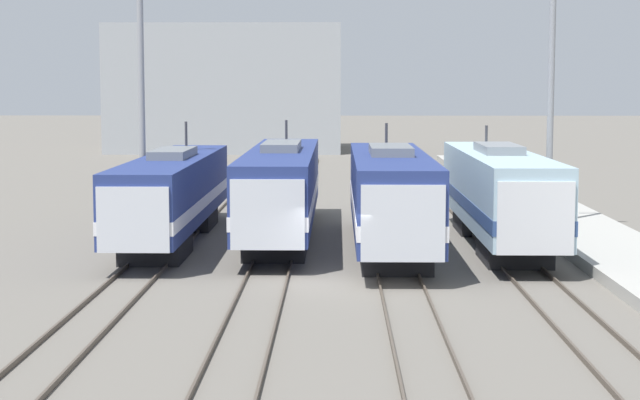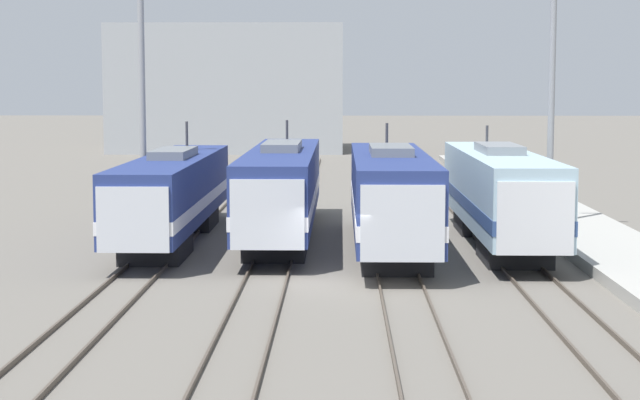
% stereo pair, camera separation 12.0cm
% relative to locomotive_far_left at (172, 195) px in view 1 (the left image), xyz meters
% --- Properties ---
extents(ground_plane, '(400.00, 400.00, 0.00)m').
position_rel_locomotive_far_left_xyz_m(ground_plane, '(6.83, -9.34, -2.06)').
color(ground_plane, '#666059').
extents(rail_pair_far_left, '(1.51, 120.00, 0.15)m').
position_rel_locomotive_far_left_xyz_m(rail_pair_far_left, '(0.00, -9.34, -1.98)').
color(rail_pair_far_left, '#4C4238').
rests_on(rail_pair_far_left, ground_plane).
extents(rail_pair_center_left, '(1.51, 120.00, 0.15)m').
position_rel_locomotive_far_left_xyz_m(rail_pair_center_left, '(4.56, -9.34, -1.98)').
color(rail_pair_center_left, '#4C4238').
rests_on(rail_pair_center_left, ground_plane).
extents(rail_pair_center_right, '(1.51, 120.00, 0.15)m').
position_rel_locomotive_far_left_xyz_m(rail_pair_center_right, '(9.11, -9.34, -1.98)').
color(rail_pair_center_right, '#4C4238').
rests_on(rail_pair_center_right, ground_plane).
extents(rail_pair_far_right, '(1.51, 120.00, 0.15)m').
position_rel_locomotive_far_left_xyz_m(rail_pair_far_right, '(13.67, -9.34, -1.98)').
color(rail_pair_far_right, '#4C4238').
rests_on(rail_pair_far_right, ground_plane).
extents(locomotive_far_left, '(2.75, 18.23, 5.00)m').
position_rel_locomotive_far_left_xyz_m(locomotive_far_left, '(0.00, 0.00, 0.00)').
color(locomotive_far_left, black).
rests_on(locomotive_far_left, ground_plane).
extents(locomotive_center_left, '(2.86, 19.29, 5.02)m').
position_rel_locomotive_far_left_xyz_m(locomotive_center_left, '(4.56, 1.24, 0.11)').
color(locomotive_center_left, black).
rests_on(locomotive_center_left, ground_plane).
extents(locomotive_center_right, '(3.01, 17.04, 5.03)m').
position_rel_locomotive_far_left_xyz_m(locomotive_center_right, '(9.11, -2.37, 0.14)').
color(locomotive_center_right, black).
rests_on(locomotive_center_right, ground_plane).
extents(locomotive_far_right, '(2.87, 17.11, 4.87)m').
position_rel_locomotive_far_left_xyz_m(locomotive_far_right, '(13.67, -0.88, 0.12)').
color(locomotive_far_right, '#232326').
rests_on(locomotive_far_right, ground_plane).
extents(catenary_tower_left, '(2.18, 0.29, 12.58)m').
position_rel_locomotive_far_left_xyz_m(catenary_tower_left, '(-1.87, 3.58, 4.47)').
color(catenary_tower_left, gray).
rests_on(catenary_tower_left, ground_plane).
extents(catenary_tower_right, '(2.18, 0.29, 12.58)m').
position_rel_locomotive_far_left_xyz_m(catenary_tower_right, '(16.55, 3.58, 4.47)').
color(catenary_tower_right, gray).
rests_on(catenary_tower_right, ground_plane).
extents(depot_building, '(23.00, 15.76, 12.60)m').
position_rel_locomotive_far_left_xyz_m(depot_building, '(-4.22, 65.51, 4.24)').
color(depot_building, '#9EA3A8').
rests_on(depot_building, ground_plane).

